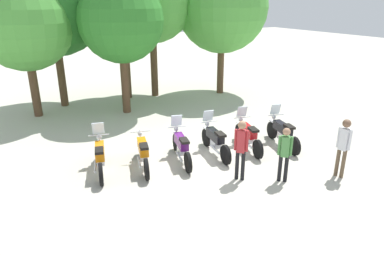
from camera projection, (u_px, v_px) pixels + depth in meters
ground_plane at (200, 158)px, 11.38m from camera, size 80.00×80.00×0.00m
motorcycle_0 at (100, 156)px, 10.35m from camera, size 0.83×2.13×1.37m
motorcycle_1 at (143, 152)px, 10.63m from camera, size 0.83×2.13×0.99m
motorcycle_2 at (181, 146)px, 11.04m from camera, size 0.80×2.15×1.37m
motorcycle_3 at (215, 140)px, 11.52m from camera, size 0.70×2.18×1.37m
motorcycle_4 at (248, 135)px, 11.94m from camera, size 0.81×2.14×1.37m
motorcycle_5 at (282, 132)px, 12.19m from camera, size 0.80×2.15×1.37m
person_0 at (343, 144)px, 9.86m from camera, size 0.28×0.41×1.78m
person_1 at (285, 151)px, 9.65m from camera, size 0.35×0.32×1.62m
person_2 at (241, 146)px, 9.70m from camera, size 0.33×0.35×1.79m
tree_0 at (24, 22)px, 14.10m from camera, size 3.97×3.97×6.00m
tree_1 at (51, 1)px, 15.33m from camera, size 4.85×4.85×7.23m
tree_2 at (121, 20)px, 14.59m from camera, size 3.63×3.63×5.89m
tree_3 at (122, 1)px, 16.66m from camera, size 3.77×3.77×6.71m
tree_4 at (152, 1)px, 17.05m from camera, size 4.10×4.10×6.85m
tree_5 at (222, 7)px, 17.71m from camera, size 4.67×4.67×6.84m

